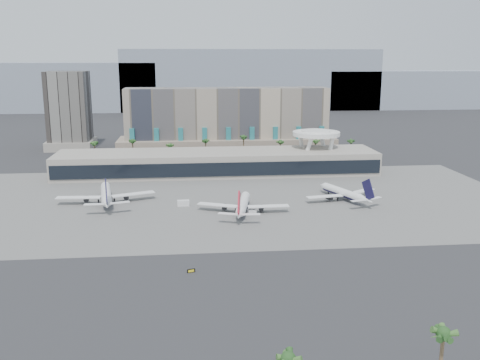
{
  "coord_description": "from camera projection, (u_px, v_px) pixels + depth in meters",
  "views": [
    {
      "loc": [
        -15.47,
        -171.09,
        61.11
      ],
      "look_at": [
        5.27,
        40.0,
        12.25
      ],
      "focal_mm": 40.0,
      "sensor_mm": 36.0,
      "label": 1
    }
  ],
  "objects": [
    {
      "name": "ground",
      "position": [
        236.0,
        242.0,
        181.12
      ],
      "size": [
        900.0,
        900.0,
        0.0
      ],
      "primitive_type": "plane",
      "color": "#232326",
      "rests_on": "ground"
    },
    {
      "name": "apron_pad",
      "position": [
        225.0,
        200.0,
        234.45
      ],
      "size": [
        260.0,
        130.0,
        0.06
      ],
      "primitive_type": "cube",
      "color": "#5B5B59",
      "rests_on": "ground"
    },
    {
      "name": "mountain_ridge",
      "position": [
        224.0,
        84.0,
        632.88
      ],
      "size": [
        680.0,
        60.0,
        70.0
      ],
      "color": "gray",
      "rests_on": "ground"
    },
    {
      "name": "hotel",
      "position": [
        227.0,
        127.0,
        347.45
      ],
      "size": [
        140.0,
        30.0,
        42.0
      ],
      "color": "tan",
      "rests_on": "ground"
    },
    {
      "name": "office_tower",
      "position": [
        69.0,
        115.0,
        360.88
      ],
      "size": [
        30.0,
        30.0,
        52.0
      ],
      "color": "black",
      "rests_on": "ground"
    },
    {
      "name": "terminal",
      "position": [
        217.0,
        162.0,
        286.18
      ],
      "size": [
        170.0,
        32.5,
        14.5
      ],
      "color": "#9D978A",
      "rests_on": "ground"
    },
    {
      "name": "saucer_structure",
      "position": [
        316.0,
        136.0,
        294.72
      ],
      "size": [
        26.0,
        26.0,
        21.89
      ],
      "color": "white",
      "rests_on": "ground"
    },
    {
      "name": "palm_row",
      "position": [
        226.0,
        144.0,
        320.05
      ],
      "size": [
        157.8,
        2.8,
        13.1
      ],
      "color": "brown",
      "rests_on": "ground"
    },
    {
      "name": "airliner_left",
      "position": [
        106.0,
        195.0,
        228.17
      ],
      "size": [
        41.41,
        42.94,
        14.9
      ],
      "rotation": [
        0.0,
        0.0,
        0.16
      ],
      "color": "white",
      "rests_on": "ground"
    },
    {
      "name": "airliner_centre",
      "position": [
        243.0,
        205.0,
        214.35
      ],
      "size": [
        36.82,
        38.24,
        13.32
      ],
      "rotation": [
        0.0,
        0.0,
        -0.19
      ],
      "color": "white",
      "rests_on": "ground"
    },
    {
      "name": "airliner_right",
      "position": [
        344.0,
        193.0,
        233.3
      ],
      "size": [
        34.13,
        35.21,
        12.82
      ],
      "rotation": [
        0.0,
        0.0,
        0.38
      ],
      "color": "white",
      "rests_on": "ground"
    },
    {
      "name": "service_vehicle_a",
      "position": [
        183.0,
        203.0,
        224.55
      ],
      "size": [
        5.12,
        2.71,
        2.44
      ],
      "primitive_type": "cube",
      "rotation": [
        0.0,
        0.0,
        0.05
      ],
      "color": "silver",
      "rests_on": "ground"
    },
    {
      "name": "service_vehicle_b",
      "position": [
        252.0,
        212.0,
        213.51
      ],
      "size": [
        3.59,
        2.44,
        1.7
      ],
      "primitive_type": "cube",
      "rotation": [
        0.0,
        0.0,
        0.18
      ],
      "color": "white",
      "rests_on": "ground"
    },
    {
      "name": "taxiway_sign",
      "position": [
        191.0,
        271.0,
        155.24
      ],
      "size": [
        2.4,
        1.01,
        1.09
      ],
      "rotation": [
        0.0,
        0.0,
        0.29
      ],
      "color": "black",
      "rests_on": "ground"
    },
    {
      "name": "near_palm_b",
      "position": [
        443.0,
        341.0,
        97.96
      ],
      "size": [
        6.0,
        6.0,
        13.19
      ],
      "color": "brown",
      "rests_on": "ground"
    }
  ]
}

